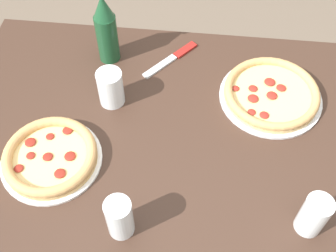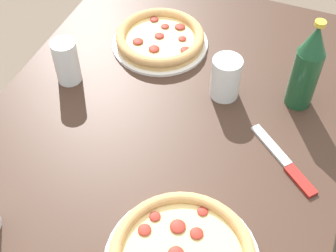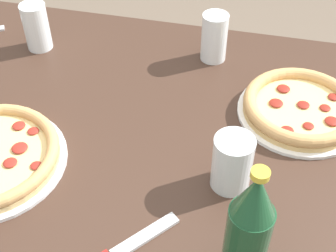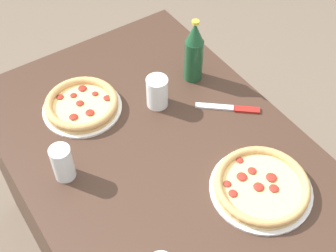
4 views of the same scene
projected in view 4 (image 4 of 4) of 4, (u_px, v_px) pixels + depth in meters
The scene contains 7 objects.
table at pixel (165, 217), 1.73m from camera, with size 1.27×0.85×0.76m.
pizza_veggie at pixel (82, 105), 1.56m from camera, with size 0.27×0.27×0.04m.
pizza_salami at pixel (261, 186), 1.35m from camera, with size 0.30×0.30×0.04m.
glass_orange_juice at pixel (157, 93), 1.55m from camera, with size 0.07×0.07×0.11m.
glass_lemonade at pixel (63, 164), 1.35m from camera, with size 0.06×0.06×0.12m.
beer_bottle at pixel (194, 52), 1.59m from camera, with size 0.07×0.07×0.24m.
knife at pixel (230, 108), 1.57m from camera, with size 0.16×0.18×0.01m.
Camera 4 is at (-0.74, 0.48, 1.90)m, focal length 50.00 mm.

